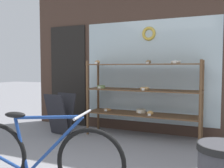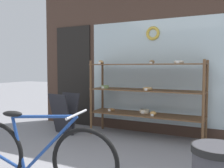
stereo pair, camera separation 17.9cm
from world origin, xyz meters
The scene contains 4 objects.
storefront_facade centered at (-0.05, 3.03, 1.76)m, with size 4.62×0.13×3.65m.
display_case centered at (0.17, 2.65, 0.82)m, with size 2.00×0.49×1.36m.
bicycle centered at (-0.16, 0.36, 0.36)m, with size 1.65×0.50×0.81m.
sandwich_board centered at (-1.24, 2.21, 0.38)m, with size 0.52×0.46×0.75m.
Camera 1 is at (1.42, -1.54, 1.23)m, focal length 40.00 mm.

